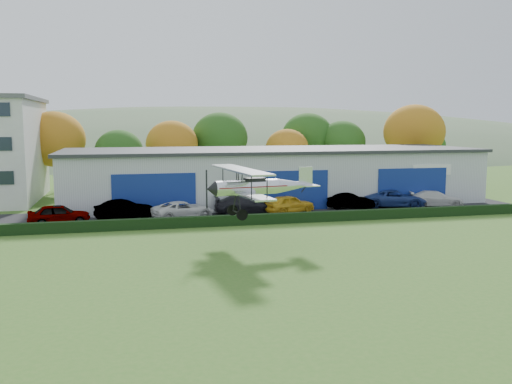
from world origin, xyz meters
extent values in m
plane|color=#376520|center=(0.00, 0.00, 0.00)|extent=(300.00, 300.00, 0.00)
cube|color=black|center=(3.00, 21.00, 0.03)|extent=(48.00, 9.00, 0.05)
cube|color=black|center=(3.00, 16.20, 0.40)|extent=(46.00, 0.60, 0.80)
cube|color=#B2B7BC|center=(5.00, 28.00, 2.50)|extent=(40.00, 12.00, 5.00)
cube|color=#2D3033|center=(5.00, 28.00, 5.15)|extent=(40.60, 12.60, 0.30)
cube|color=navy|center=(-7.00, 21.95, 1.80)|extent=(7.00, 0.12, 3.60)
cube|color=navy|center=(5.00, 21.95, 1.80)|extent=(7.00, 0.12, 3.60)
cube|color=navy|center=(17.00, 21.95, 1.80)|extent=(7.00, 0.12, 3.60)
cylinder|color=#3D2614|center=(-17.00, 40.00, 1.57)|extent=(0.36, 0.36, 3.15)
ellipsoid|color=#A77014|center=(-17.00, 40.00, 6.03)|extent=(6.84, 6.84, 6.16)
cylinder|color=#3D2614|center=(-10.00, 38.00, 1.22)|extent=(0.36, 0.36, 2.45)
ellipsoid|color=#1E4C14|center=(-10.00, 38.00, 4.69)|extent=(5.32, 5.32, 4.79)
cylinder|color=#3D2614|center=(-4.00, 40.00, 1.40)|extent=(0.36, 0.36, 2.80)
ellipsoid|color=#A77014|center=(-4.00, 40.00, 5.36)|extent=(6.08, 6.08, 5.47)
cylinder|color=#3D2614|center=(2.00, 42.00, 1.57)|extent=(0.36, 0.36, 3.15)
ellipsoid|color=#1E4C14|center=(2.00, 42.00, 6.03)|extent=(6.84, 6.84, 6.16)
cylinder|color=#3D2614|center=(10.00, 40.00, 1.22)|extent=(0.36, 0.36, 2.45)
ellipsoid|color=#A77014|center=(10.00, 40.00, 4.69)|extent=(5.32, 5.32, 4.79)
cylinder|color=#3D2614|center=(18.00, 42.00, 1.40)|extent=(0.36, 0.36, 2.80)
ellipsoid|color=#1E4C14|center=(18.00, 42.00, 5.36)|extent=(6.08, 6.08, 5.47)
cylinder|color=#3D2614|center=(26.00, 38.00, 1.75)|extent=(0.36, 0.36, 3.50)
ellipsoid|color=#A77014|center=(26.00, 38.00, 6.70)|extent=(7.60, 7.60, 6.84)
cylinder|color=#3D2614|center=(30.00, 42.00, 1.22)|extent=(0.36, 0.36, 2.45)
ellipsoid|color=#1E4C14|center=(30.00, 42.00, 4.69)|extent=(5.32, 5.32, 4.79)
cylinder|color=#3D2614|center=(14.00, 44.00, 1.57)|extent=(0.36, 0.36, 3.15)
ellipsoid|color=#1E4C14|center=(14.00, 44.00, 6.03)|extent=(6.84, 6.84, 6.16)
ellipsoid|color=#4C6642|center=(20.00, 140.00, -15.40)|extent=(320.00, 196.00, 56.00)
ellipsoid|color=#4C6642|center=(90.00, 140.00, -9.90)|extent=(240.00, 126.00, 36.00)
imported|color=gray|center=(-14.39, 19.47, 0.83)|extent=(4.78, 2.36, 1.57)
imported|color=gray|center=(-9.41, 20.47, 0.85)|extent=(5.08, 2.56, 1.60)
imported|color=silver|center=(-4.80, 19.89, 0.76)|extent=(5.59, 3.85, 1.42)
imported|color=black|center=(0.72, 21.09, 0.84)|extent=(5.56, 2.53, 1.58)
imported|color=gold|center=(4.46, 20.53, 0.84)|extent=(4.98, 3.35, 1.58)
imported|color=gray|center=(10.56, 21.61, 0.77)|extent=(4.56, 2.24, 1.44)
imported|color=navy|center=(15.03, 21.61, 0.85)|extent=(6.26, 4.13, 1.60)
imported|color=silver|center=(18.93, 20.93, 0.77)|extent=(5.38, 3.58, 1.45)
cylinder|color=silver|center=(-1.85, 8.97, 3.80)|extent=(4.20, 1.49, 0.97)
cone|color=silver|center=(1.37, 9.38, 3.80)|extent=(2.48, 1.27, 0.97)
cone|color=black|center=(-4.15, 8.67, 3.80)|extent=(0.66, 1.03, 0.97)
cube|color=maroon|center=(-1.52, 9.01, 3.85)|extent=(4.63, 1.56, 0.06)
cube|color=black|center=(-1.31, 9.04, 4.25)|extent=(1.37, 0.81, 0.27)
cube|color=silver|center=(-2.06, 8.94, 3.47)|extent=(2.33, 7.89, 0.11)
cube|color=silver|center=(-2.28, 8.91, 4.93)|extent=(2.49, 8.34, 0.11)
cylinder|color=black|center=(-2.19, 6.09, 4.21)|extent=(0.07, 0.07, 1.41)
cylinder|color=black|center=(-1.22, 6.21, 4.21)|extent=(0.07, 0.07, 1.41)
cylinder|color=black|center=(-2.90, 11.67, 4.21)|extent=(0.07, 0.07, 1.41)
cylinder|color=black|center=(-1.93, 11.79, 4.21)|extent=(0.07, 0.07, 1.41)
cylinder|color=black|center=(-2.23, 8.54, 4.56)|extent=(0.09, 0.24, 0.81)
cylinder|color=black|center=(-2.32, 9.29, 4.56)|extent=(0.09, 0.24, 0.81)
cylinder|color=black|center=(-2.43, 8.43, 2.88)|extent=(0.17, 0.76, 1.32)
cylinder|color=black|center=(-2.55, 9.34, 2.88)|extent=(0.17, 0.76, 1.32)
cylinder|color=black|center=(-2.49, 8.89, 2.23)|extent=(0.34, 2.05, 0.08)
cylinder|color=black|center=(-2.37, 7.92, 2.23)|extent=(0.71, 0.24, 0.69)
cylinder|color=black|center=(-2.61, 9.85, 2.23)|extent=(0.71, 0.24, 0.69)
cylinder|color=black|center=(2.12, 9.47, 3.53)|extent=(0.40, 0.11, 0.46)
cube|color=silver|center=(2.12, 9.47, 3.85)|extent=(1.32, 2.91, 0.06)
cube|color=silver|center=(2.23, 9.49, 4.39)|extent=(0.97, 0.19, 1.19)
cube|color=black|center=(-4.44, 8.64, 3.80)|extent=(0.08, 0.14, 2.38)
camera|label=1|loc=(-9.15, -24.55, 7.88)|focal=38.40mm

